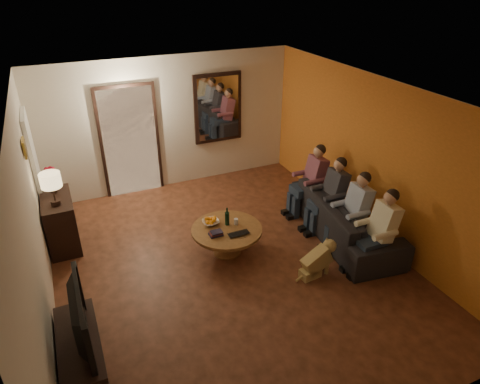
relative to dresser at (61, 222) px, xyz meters
name	(u,v)px	position (x,y,z in m)	size (l,w,h in m)	color
floor	(230,265)	(2.25, -1.61, -0.43)	(5.00, 6.00, 0.01)	#3C1F10
ceiling	(228,97)	(2.25, -1.61, 2.17)	(5.00, 6.00, 0.01)	white
back_wall	(170,124)	(2.25, 1.39, 0.87)	(5.00, 0.02, 2.60)	beige
front_wall	(370,347)	(2.25, -4.61, 0.87)	(5.00, 0.02, 2.60)	beige
left_wall	(33,230)	(-0.25, -1.61, 0.87)	(0.02, 6.00, 2.60)	beige
right_wall	(374,160)	(4.75, -1.61, 0.87)	(0.02, 6.00, 2.60)	beige
orange_accent	(373,160)	(4.74, -1.61, 0.87)	(0.01, 6.00, 2.60)	#BD6720
kitchen_doorway	(130,142)	(1.45, 1.37, 0.62)	(1.00, 0.06, 2.10)	#FFE0A5
door_trim	(130,142)	(1.45, 1.36, 0.62)	(1.12, 0.04, 2.22)	black
fridge_glimpse	(144,147)	(1.70, 1.38, 0.47)	(0.45, 0.03, 1.70)	silver
mirror_frame	(218,108)	(3.25, 1.35, 1.07)	(1.00, 0.05, 1.40)	black
mirror_glass	(218,108)	(3.25, 1.32, 1.07)	(0.86, 0.02, 1.26)	white
white_door	(37,173)	(-0.21, 0.69, 0.59)	(0.06, 0.85, 2.04)	white
framed_art	(24,148)	(-0.22, -0.31, 1.42)	(0.03, 0.28, 0.24)	#B28C33
art_canvas	(26,148)	(-0.21, -0.31, 1.42)	(0.01, 0.22, 0.18)	brown
dresser	(61,222)	(0.00, 0.00, 0.00)	(0.45, 0.96, 0.85)	black
table_lamp	(53,189)	(0.00, -0.22, 0.70)	(0.30, 0.30, 0.54)	beige
flower_vase	(52,180)	(0.00, 0.22, 0.65)	(0.14, 0.14, 0.44)	#B6132C
tv_stand	(81,353)	(0.00, -2.65, -0.22)	(0.45, 1.26, 0.42)	black
tv	(72,318)	(0.00, -2.65, 0.32)	(0.15, 1.12, 0.65)	black
sofa	(345,217)	(4.32, -1.63, -0.08)	(0.94, 2.40, 0.70)	black
person_a	(379,234)	(4.22, -2.53, 0.17)	(0.60, 0.40, 1.20)	tan
person_b	(353,214)	(4.22, -1.93, 0.17)	(0.60, 0.40, 1.20)	tan
person_c	(331,197)	(4.22, -1.33, 0.17)	(0.60, 0.40, 1.20)	tan
person_d	(312,182)	(4.22, -0.73, 0.17)	(0.60, 0.40, 1.20)	tan
dog	(317,259)	(3.31, -2.33, -0.15)	(0.56, 0.24, 0.56)	olive
coffee_table	(227,240)	(2.33, -1.29, -0.20)	(1.10, 1.10, 0.45)	brown
bowl	(211,222)	(2.15, -1.07, 0.06)	(0.26, 0.26, 0.06)	white
oranges	(211,219)	(2.15, -1.07, 0.12)	(0.20, 0.20, 0.08)	orange
wine_bottle	(227,216)	(2.38, -1.19, 0.18)	(0.07, 0.07, 0.31)	black
wine_glass	(236,222)	(2.51, -1.24, 0.07)	(0.06, 0.06, 0.10)	silver
book_stack	(216,233)	(2.11, -1.39, 0.06)	(0.20, 0.15, 0.07)	black
laptop	(240,236)	(2.43, -1.57, 0.04)	(0.33, 0.21, 0.03)	black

